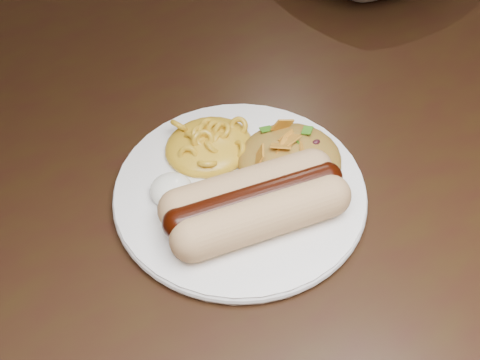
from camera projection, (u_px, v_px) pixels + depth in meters
table at (177, 206)px, 0.68m from camera, size 1.60×0.90×0.75m
plate at (240, 191)px, 0.56m from camera, size 0.31×0.31×0.01m
hotdog at (255, 202)px, 0.52m from camera, size 0.15×0.09×0.04m
mac_and_cheese at (208, 137)px, 0.58m from camera, size 0.10×0.09×0.04m
sour_cream at (171, 187)px, 0.54m from camera, size 0.04×0.04×0.03m
taco_salad at (290, 153)px, 0.57m from camera, size 0.11×0.10×0.05m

